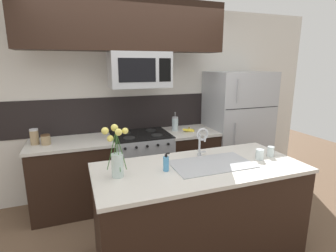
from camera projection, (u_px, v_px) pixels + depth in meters
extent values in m
plane|color=brown|center=(163.00, 235.00, 2.87)|extent=(10.00, 10.00, 0.00)
cube|color=silver|center=(153.00, 101.00, 3.84)|extent=(5.20, 0.10, 2.60)
cube|color=black|center=(135.00, 113.00, 3.72)|extent=(3.41, 0.01, 0.48)
cube|color=black|center=(74.00, 177.00, 3.30)|extent=(0.99, 0.62, 0.88)
cube|color=beige|center=(71.00, 143.00, 3.19)|extent=(1.02, 0.65, 0.03)
cube|color=black|center=(189.00, 162.00, 3.83)|extent=(0.68, 0.62, 0.88)
cube|color=beige|center=(190.00, 132.00, 3.73)|extent=(0.71, 0.65, 0.03)
cube|color=#A8AAAF|center=(141.00, 167.00, 3.59)|extent=(0.76, 0.62, 0.91)
cube|color=black|center=(141.00, 135.00, 3.48)|extent=(0.76, 0.62, 0.01)
cylinder|color=black|center=(129.00, 138.00, 3.29)|extent=(0.15, 0.15, 0.01)
cylinder|color=black|center=(157.00, 135.00, 3.41)|extent=(0.15, 0.15, 0.01)
cylinder|color=black|center=(125.00, 133.00, 3.54)|extent=(0.15, 0.15, 0.01)
cylinder|color=black|center=(151.00, 130.00, 3.66)|extent=(0.15, 0.15, 0.01)
cylinder|color=black|center=(125.00, 149.00, 3.11)|extent=(0.03, 0.02, 0.03)
cylinder|color=black|center=(136.00, 147.00, 3.15)|extent=(0.03, 0.02, 0.03)
cylinder|color=black|center=(147.00, 146.00, 3.20)|extent=(0.03, 0.02, 0.03)
cylinder|color=black|center=(158.00, 145.00, 3.25)|extent=(0.03, 0.02, 0.03)
cylinder|color=black|center=(168.00, 144.00, 3.29)|extent=(0.03, 0.02, 0.03)
cube|color=#A8AAAF|center=(139.00, 70.00, 3.27)|extent=(0.74, 0.40, 0.43)
cube|color=black|center=(137.00, 70.00, 3.06)|extent=(0.45, 0.00, 0.28)
cube|color=black|center=(165.00, 70.00, 3.17)|extent=(0.15, 0.00, 0.28)
cube|color=black|center=(126.00, 25.00, 3.07)|extent=(2.43, 0.34, 0.60)
cube|color=#A8AAAF|center=(236.00, 129.00, 4.01)|extent=(0.89, 0.72, 1.72)
cube|color=black|center=(253.00, 108.00, 3.60)|extent=(0.86, 0.00, 0.01)
cylinder|color=#99999E|center=(238.00, 91.00, 3.44)|extent=(0.01, 0.01, 0.31)
cylinder|color=#99999E|center=(234.00, 146.00, 3.61)|extent=(0.01, 0.01, 0.65)
cylinder|color=#997F5B|center=(34.00, 138.00, 3.06)|extent=(0.10, 0.10, 0.17)
cylinder|color=#B2B2B7|center=(34.00, 130.00, 3.03)|extent=(0.09, 0.09, 0.02)
cylinder|color=#997F5B|center=(46.00, 140.00, 3.06)|extent=(0.10, 0.10, 0.11)
cylinder|color=#4C331E|center=(45.00, 135.00, 3.04)|extent=(0.10, 0.10, 0.01)
ellipsoid|color=yellow|center=(189.00, 130.00, 3.64)|extent=(0.17, 0.10, 0.06)
ellipsoid|color=yellow|center=(189.00, 130.00, 3.66)|extent=(0.18, 0.06, 0.05)
ellipsoid|color=yellow|center=(189.00, 130.00, 3.64)|extent=(0.18, 0.07, 0.06)
ellipsoid|color=yellow|center=(189.00, 130.00, 3.66)|extent=(0.17, 0.10, 0.06)
cylinder|color=brown|center=(189.00, 128.00, 3.64)|extent=(0.02, 0.02, 0.03)
cylinder|color=silver|center=(175.00, 124.00, 3.69)|extent=(0.09, 0.09, 0.18)
cylinder|color=#A3A3AA|center=(175.00, 117.00, 3.67)|extent=(0.08, 0.08, 0.02)
cylinder|color=#A3A3AA|center=(175.00, 115.00, 3.66)|extent=(0.01, 0.01, 0.05)
sphere|color=#A3A3AA|center=(175.00, 113.00, 3.65)|extent=(0.02, 0.02, 0.02)
cube|color=black|center=(199.00, 212.00, 2.53)|extent=(1.91, 0.85, 0.88)
cube|color=beige|center=(200.00, 168.00, 2.43)|extent=(1.94, 0.88, 0.03)
cube|color=#ADAFB5|center=(212.00, 164.00, 2.46)|extent=(0.76, 0.44, 0.01)
cube|color=#ADAFB5|center=(195.00, 174.00, 2.42)|extent=(0.30, 0.33, 0.15)
cube|color=#ADAFB5|center=(227.00, 169.00, 2.54)|extent=(0.30, 0.33, 0.15)
cylinder|color=#B7BABF|center=(199.00, 155.00, 2.70)|extent=(0.04, 0.04, 0.02)
cylinder|color=#B7BABF|center=(200.00, 143.00, 2.67)|extent=(0.02, 0.02, 0.22)
torus|color=#B7BABF|center=(202.00, 134.00, 2.60)|extent=(0.13, 0.02, 0.13)
cylinder|color=#B7BABF|center=(205.00, 139.00, 2.55)|extent=(0.02, 0.02, 0.06)
cube|color=#B7BABF|center=(202.00, 152.00, 2.70)|extent=(0.07, 0.01, 0.01)
cylinder|color=#4C93C6|center=(166.00, 164.00, 2.30)|extent=(0.05, 0.05, 0.13)
cylinder|color=black|center=(166.00, 156.00, 2.28)|extent=(0.02, 0.02, 0.02)
cube|color=black|center=(168.00, 153.00, 2.28)|extent=(0.03, 0.01, 0.01)
cylinder|color=silver|center=(260.00, 154.00, 2.58)|extent=(0.08, 0.08, 0.10)
cylinder|color=silver|center=(271.00, 151.00, 2.67)|extent=(0.07, 0.07, 0.10)
cylinder|color=silver|center=(118.00, 165.00, 2.17)|extent=(0.10, 0.10, 0.20)
cylinder|color=silver|center=(118.00, 172.00, 2.19)|extent=(0.09, 0.09, 0.06)
cylinder|color=#386B2D|center=(116.00, 149.00, 2.16)|extent=(0.01, 0.05, 0.35)
sphere|color=#EFE066|center=(114.00, 128.00, 2.14)|extent=(0.06, 0.06, 0.06)
cylinder|color=#386B2D|center=(118.00, 152.00, 2.12)|extent=(0.02, 0.06, 0.33)
sphere|color=#EFE066|center=(119.00, 132.00, 2.06)|extent=(0.06, 0.06, 0.06)
cylinder|color=#386B2D|center=(114.00, 154.00, 2.16)|extent=(0.05, 0.04, 0.26)
sphere|color=#EFE066|center=(110.00, 139.00, 2.14)|extent=(0.05, 0.05, 0.05)
cylinder|color=#386B2D|center=(121.00, 151.00, 2.14)|extent=(0.08, 0.03, 0.33)
sphere|color=#EFE066|center=(125.00, 131.00, 2.10)|extent=(0.05, 0.05, 0.05)
cylinder|color=#386B2D|center=(111.00, 151.00, 2.14)|extent=(0.09, 0.02, 0.33)
sphere|color=#EFE066|center=(105.00, 131.00, 2.09)|extent=(0.06, 0.06, 0.06)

